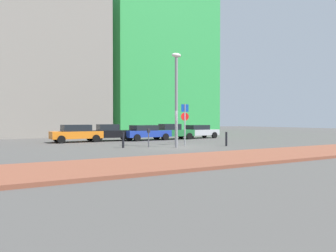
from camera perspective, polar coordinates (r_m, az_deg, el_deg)
ground_plane at (r=20.99m, az=1.22°, el=-3.99°), size 120.00×120.00×0.00m
sidewalk_brick at (r=15.30m, az=14.53°, el=-5.61°), size 40.00×4.30×0.14m
parked_car_orange at (r=26.85m, az=-16.91°, el=-1.27°), size 4.29×2.09×1.49m
parked_car_black at (r=27.83m, az=-10.76°, el=-1.21°), size 4.14×2.24×1.51m
parked_car_blue at (r=28.27m, az=-4.12°, el=-1.18°), size 4.45×2.19×1.42m
parked_car_green at (r=29.76m, az=0.81°, el=-1.04°), size 4.03×2.19×1.52m
parked_car_silver at (r=31.62m, az=5.63°, el=-1.00°), size 4.62×2.12×1.38m
parking_sign_post at (r=22.28m, az=3.20°, el=1.27°), size 0.59×0.19×3.06m
parking_meter at (r=20.78m, az=-3.69°, el=-1.71°), size 0.18×0.14×1.29m
street_lamp at (r=20.70m, az=1.58°, el=6.54°), size 0.70×0.36×6.44m
traffic_bollard_near at (r=22.15m, az=10.96°, el=-2.43°), size 0.15×0.15×1.02m
traffic_bollard_mid at (r=20.53m, az=-8.47°, el=-2.62°), size 0.16×0.16×1.07m
traffic_bollard_far at (r=24.46m, az=1.47°, el=-2.21°), size 0.17×0.17×0.92m
building_colorful_midrise at (r=51.55m, az=-2.99°, el=16.01°), size 16.31×14.78×30.38m
building_under_construction at (r=42.09m, az=-24.02°, el=11.68°), size 15.50×15.06×19.38m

